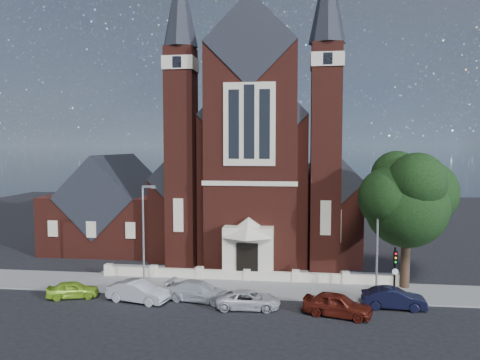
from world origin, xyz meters
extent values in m
plane|color=black|center=(0.00, 15.00, 0.00)|extent=(120.00, 120.00, 0.00)
cube|color=gray|center=(0.00, 4.50, 0.00)|extent=(60.00, 5.00, 0.12)
cube|color=gray|center=(0.00, 8.50, 0.00)|extent=(26.00, 3.00, 0.14)
cube|color=beige|center=(0.00, 6.50, 0.00)|extent=(24.00, 0.40, 0.90)
cube|color=#4E1C14|center=(0.00, 25.00, 7.00)|extent=(10.00, 30.00, 14.00)
cube|color=black|center=(0.00, 25.00, 14.00)|extent=(10.00, 30.20, 10.00)
cube|color=#4E1C14|center=(-7.50, 24.00, 4.00)|extent=(5.00, 26.00, 8.00)
cube|color=#4E1C14|center=(7.50, 24.00, 4.00)|extent=(5.00, 26.00, 8.00)
cube|color=black|center=(-7.50, 24.00, 8.00)|extent=(5.01, 26.20, 5.01)
cube|color=black|center=(7.50, 24.00, 8.00)|extent=(5.01, 26.20, 5.01)
cube|color=#4E1C14|center=(0.00, 9.50, 10.00)|extent=(8.00, 3.00, 20.00)
cube|color=black|center=(0.00, 9.50, 20.00)|extent=(8.00, 3.20, 8.00)
cube|color=beige|center=(0.00, 7.95, 13.00)|extent=(4.40, 0.15, 7.00)
cube|color=black|center=(0.00, 7.88, 13.20)|extent=(0.90, 0.08, 6.20)
cube|color=beige|center=(0.00, 7.50, 2.20)|extent=(4.20, 2.00, 4.40)
cube|color=black|center=(0.00, 6.45, 1.60)|extent=(1.80, 0.12, 3.20)
cone|color=beige|center=(0.00, 7.50, 4.40)|extent=(4.60, 4.60, 1.60)
cube|color=#4E1C14|center=(-6.50, 10.50, 10.00)|extent=(2.60, 2.60, 20.00)
cube|color=beige|center=(-6.50, 10.50, 18.50)|extent=(2.80, 2.80, 1.20)
cone|color=black|center=(-6.50, 10.50, 24.00)|extent=(3.20, 3.20, 8.00)
cube|color=#4E1C14|center=(6.50, 10.50, 10.00)|extent=(2.60, 2.60, 20.00)
cube|color=beige|center=(6.50, 10.50, 18.50)|extent=(2.80, 2.80, 1.20)
cube|color=#4E1C14|center=(-16.00, 18.00, 3.00)|extent=(12.00, 12.00, 6.00)
cube|color=black|center=(-16.00, 18.00, 6.00)|extent=(8.49, 12.20, 8.49)
cylinder|color=black|center=(12.50, 6.00, 2.50)|extent=(0.70, 0.70, 5.00)
sphere|color=black|center=(12.50, 6.00, 6.50)|extent=(6.40, 6.40, 6.40)
sphere|color=black|center=(12.90, 4.80, 8.50)|extent=(4.40, 4.40, 4.40)
cylinder|color=gray|center=(-8.00, 4.00, 4.00)|extent=(0.16, 0.16, 8.00)
cube|color=gray|center=(-7.50, 4.00, 8.00)|extent=(1.00, 0.15, 0.18)
cube|color=gray|center=(-7.10, 4.00, 7.92)|extent=(0.35, 0.22, 0.12)
cylinder|color=gray|center=(10.00, 4.00, 4.00)|extent=(0.16, 0.16, 8.00)
cube|color=gray|center=(10.50, 4.00, 8.00)|extent=(1.00, 0.15, 0.18)
cube|color=gray|center=(10.90, 4.00, 7.92)|extent=(0.35, 0.22, 0.12)
cylinder|color=black|center=(11.00, 2.50, 2.00)|extent=(0.14, 0.14, 4.00)
cube|color=black|center=(11.00, 2.35, 3.30)|extent=(0.28, 0.22, 0.90)
sphere|color=red|center=(11.00, 2.22, 3.60)|extent=(0.14, 0.14, 0.14)
sphere|color=#CC8C0C|center=(11.00, 2.22, 3.30)|extent=(0.14, 0.14, 0.14)
sphere|color=#0C9919|center=(11.00, 2.22, 3.00)|extent=(0.14, 0.14, 0.14)
imported|color=#83B323|center=(-12.29, 0.64, 0.63)|extent=(3.94, 2.47, 1.25)
imported|color=#A6AAAE|center=(-7.22, 0.40, 0.75)|extent=(4.77, 2.55, 1.49)
imported|color=#B5B9BD|center=(-2.92, 1.15, 0.70)|extent=(5.09, 2.80, 1.40)
imported|color=silver|center=(0.77, -0.03, 0.62)|extent=(4.58, 2.35, 1.24)
imported|color=#52160E|center=(6.75, -0.70, 0.77)|extent=(4.84, 2.99, 1.54)
imported|color=black|center=(10.72, 1.22, 0.71)|extent=(4.37, 1.70, 1.42)
camera|label=1|loc=(4.10, -31.30, 11.19)|focal=35.00mm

